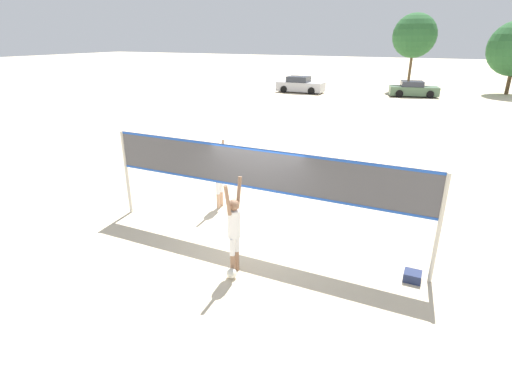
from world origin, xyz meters
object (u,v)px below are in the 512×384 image
player_spiker (234,226)px  parked_car_mid (300,85)px  player_blocker (219,174)px  volleyball (232,273)px  gear_bag (412,276)px  parked_car_near (413,89)px  tree_left_cluster (415,36)px  volleyball_net (256,174)px

player_spiker → parked_car_mid: player_spiker is taller
player_spiker → player_blocker: size_ratio=1.06×
parked_car_mid → volleyball: bearing=-73.5°
gear_bag → parked_car_mid: 31.42m
player_blocker → volleyball: 4.16m
volleyball → parked_car_mid: size_ratio=0.05×
volleyball → parked_car_near: 32.06m
gear_bag → tree_left_cluster: bearing=96.5°
player_blocker → parked_car_mid: bearing=-165.2°
parked_car_mid → parked_car_near: bearing=9.6°
player_blocker → parked_car_near: player_blocker is taller
parked_car_near → tree_left_cluster: tree_left_cluster is taller
gear_bag → volleyball: bearing=-155.5°
player_blocker → tree_left_cluster: bearing=176.5°
volleyball → parked_car_near: (0.60, 32.05, 0.49)m
volleyball_net → gear_bag: (3.91, -0.14, -1.77)m
volleyball_net → gear_bag: 4.29m
player_spiker → tree_left_cluster: 36.05m
parked_car_mid → tree_left_cluster: size_ratio=0.62×
tree_left_cluster → player_spiker: bearing=-89.6°
tree_left_cluster → parked_car_mid: bearing=-147.2°
player_blocker → gear_bag: 6.24m
player_spiker → gear_bag: size_ratio=6.02×
volleyball_net → parked_car_near: size_ratio=1.97×
volleyball_net → volleyball: size_ratio=37.37×
player_blocker → parked_car_near: (2.88, 28.71, -0.50)m
volleyball_net → player_blocker: bearing=142.4°
tree_left_cluster → player_blocker: bearing=-93.5°
volleyball → gear_bag: volleyball is taller
player_spiker → tree_left_cluster: size_ratio=0.32×
player_spiker → volleyball: bearing=-167.6°
player_spiker → player_blocker: (-2.22, 3.10, -0.07)m
player_blocker → tree_left_cluster: (1.99, 32.75, 3.94)m
player_blocker → volleyball: player_blocker is taller
player_blocker → gear_bag: player_blocker is taller
gear_bag → tree_left_cluster: tree_left_cluster is taller
parked_car_near → player_blocker: bearing=-108.7°
volleyball_net → player_blocker: volleyball_net is taller
player_spiker → parked_car_mid: (-9.31, 30.00, -0.51)m
volleyball_net → gear_bag: volleyball_net is taller
volleyball_net → player_blocker: (-2.01, 1.54, -0.76)m
player_blocker → tree_left_cluster: size_ratio=0.30×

